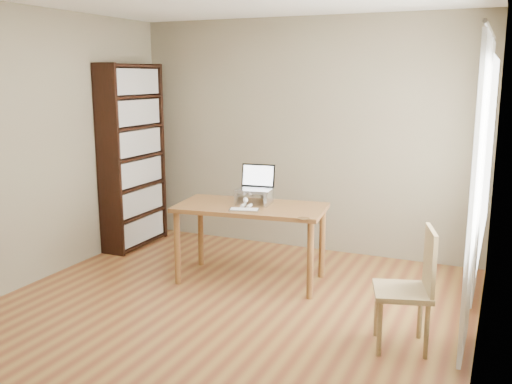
# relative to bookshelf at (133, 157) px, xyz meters

# --- Properties ---
(room) EXTENTS (4.04, 4.54, 2.64)m
(room) POSITION_rel_bookshelf_xyz_m (1.86, -1.54, 0.25)
(room) COLOR brown
(room) RESTS_ON ground
(bookshelf) EXTENTS (0.30, 0.90, 2.10)m
(bookshelf) POSITION_rel_bookshelf_xyz_m (0.00, 0.00, 0.00)
(bookshelf) COLOR black
(bookshelf) RESTS_ON ground
(curtains) EXTENTS (0.03, 1.90, 2.25)m
(curtains) POSITION_rel_bookshelf_xyz_m (3.75, -0.75, 0.12)
(curtains) COLOR white
(curtains) RESTS_ON ground
(desk) EXTENTS (1.48, 0.87, 0.75)m
(desk) POSITION_rel_bookshelf_xyz_m (1.74, -0.55, -0.40)
(desk) COLOR brown
(desk) RESTS_ON ground
(laptop_stand) EXTENTS (0.32, 0.25, 0.13)m
(laptop_stand) POSITION_rel_bookshelf_xyz_m (1.74, -0.47, -0.22)
(laptop_stand) COLOR silver
(laptop_stand) RESTS_ON desk
(laptop) EXTENTS (0.36, 0.32, 0.24)m
(laptop) POSITION_rel_bookshelf_xyz_m (1.74, -0.41, -0.11)
(laptop) COLOR silver
(laptop) RESTS_ON laptop_stand
(keyboard) EXTENTS (0.29, 0.19, 0.02)m
(keyboard) POSITION_rel_bookshelf_xyz_m (1.77, -0.77, -0.29)
(keyboard) COLOR silver
(keyboard) RESTS_ON desk
(coaster) EXTENTS (0.10, 0.10, 0.01)m
(coaster) POSITION_rel_bookshelf_xyz_m (2.37, -0.83, -0.30)
(coaster) COLOR brown
(coaster) RESTS_ON desk
(cat) EXTENTS (0.26, 0.49, 0.16)m
(cat) POSITION_rel_bookshelf_xyz_m (1.71, -0.44, -0.23)
(cat) COLOR #4B443A
(cat) RESTS_ON desk
(chair) EXTENTS (0.50, 0.50, 0.91)m
(chair) POSITION_rel_bookshelf_xyz_m (3.39, -1.37, -0.56)
(chair) COLOR #A08A57
(chair) RESTS_ON ground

